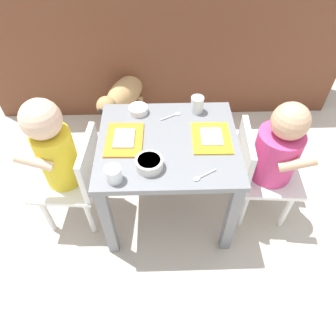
{
  "coord_description": "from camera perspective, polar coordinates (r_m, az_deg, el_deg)",
  "views": [
    {
      "loc": [
        -0.03,
        -0.91,
        1.33
      ],
      "look_at": [
        0.0,
        0.0,
        0.31
      ],
      "focal_mm": 32.97,
      "sensor_mm": 36.0,
      "label": 1
    }
  ],
  "objects": [
    {
      "name": "food_tray_right",
      "position": [
        1.27,
        8.02,
        5.6
      ],
      "size": [
        0.16,
        0.19,
        0.02
      ],
      "color": "gold",
      "rests_on": "dining_table"
    },
    {
      "name": "veggie_bowl_near",
      "position": [
        1.39,
        -5.51,
        10.72
      ],
      "size": [
        0.08,
        0.08,
        0.03
      ],
      "color": "white",
      "rests_on": "dining_table"
    },
    {
      "name": "dog",
      "position": [
        1.95,
        -8.32,
        13.07
      ],
      "size": [
        0.3,
        0.44,
        0.32
      ],
      "color": "tan",
      "rests_on": "ground"
    },
    {
      "name": "kitchen_cabinet_back",
      "position": [
        2.06,
        -0.84,
        23.48
      ],
      "size": [
        2.17,
        0.36,
        0.93
      ],
      "primitive_type": "cube",
      "color": "brown",
      "rests_on": "ground"
    },
    {
      "name": "seated_child_right",
      "position": [
        1.38,
        19.06,
        2.74
      ],
      "size": [
        0.3,
        0.3,
        0.65
      ],
      "color": "white",
      "rests_on": "ground"
    },
    {
      "name": "water_cup_right",
      "position": [
        1.11,
        -10.02,
        -1.26
      ],
      "size": [
        0.06,
        0.06,
        0.06
      ],
      "color": "white",
      "rests_on": "dining_table"
    },
    {
      "name": "ground_plane",
      "position": [
        1.61,
        0.0,
        -7.25
      ],
      "size": [
        7.0,
        7.0,
        0.0
      ],
      "primitive_type": "plane",
      "color": "beige"
    },
    {
      "name": "water_cup_left",
      "position": [
        1.39,
        5.39,
        11.46
      ],
      "size": [
        0.06,
        0.06,
        0.07
      ],
      "color": "white",
      "rests_on": "dining_table"
    },
    {
      "name": "seated_child_left",
      "position": [
        1.34,
        -19.56,
        2.5
      ],
      "size": [
        0.3,
        0.3,
        0.68
      ],
      "color": "white",
      "rests_on": "ground"
    },
    {
      "name": "spoon_by_right_tray",
      "position": [
        1.13,
        6.39,
        -1.47
      ],
      "size": [
        0.09,
        0.06,
        0.01
      ],
      "color": "silver",
      "rests_on": "dining_table"
    },
    {
      "name": "cereal_bowl_left_side",
      "position": [
        1.14,
        -3.5,
        0.9
      ],
      "size": [
        0.1,
        0.1,
        0.04
      ],
      "color": "silver",
      "rests_on": "dining_table"
    },
    {
      "name": "spoon_by_left_tray",
      "position": [
        1.37,
        0.87,
        9.67
      ],
      "size": [
        0.09,
        0.06,
        0.01
      ],
      "color": "silver",
      "rests_on": "dining_table"
    },
    {
      "name": "dining_table",
      "position": [
        1.31,
        0.0,
        2.2
      ],
      "size": [
        0.57,
        0.5,
        0.47
      ],
      "color": "slate",
      "rests_on": "ground"
    },
    {
      "name": "food_tray_left",
      "position": [
        1.26,
        -8.09,
        5.28
      ],
      "size": [
        0.15,
        0.2,
        0.02
      ],
      "color": "orange",
      "rests_on": "dining_table"
    }
  ]
}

